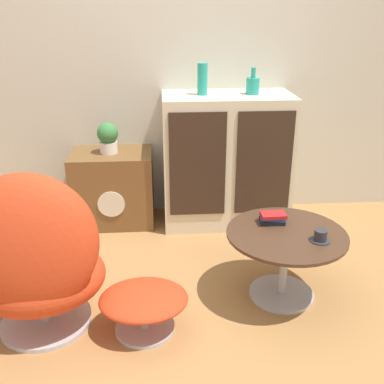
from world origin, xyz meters
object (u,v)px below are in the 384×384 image
at_px(egg_chair, 34,262).
at_px(coffee_table, 285,251).
at_px(ottoman, 144,303).
at_px(potted_plant, 108,137).
at_px(tv_console, 113,188).
at_px(sideboard, 226,160).
at_px(teacup, 320,236).
at_px(book_stack, 273,218).
at_px(vase_inner_left, 253,85).
at_px(vase_leftmost, 202,79).

height_order(egg_chair, coffee_table, egg_chair).
distance_m(ottoman, potted_plant, 1.43).
bearing_deg(tv_console, egg_chair, -101.60).
height_order(sideboard, teacup, sideboard).
height_order(coffee_table, book_stack, book_stack).
bearing_deg(tv_console, teacup, -43.96).
xyz_separation_m(sideboard, book_stack, (0.14, -0.90, -0.05)).
bearing_deg(teacup, sideboard, 107.10).
height_order(tv_console, potted_plant, potted_plant).
xyz_separation_m(ottoman, teacup, (0.94, 0.14, 0.27)).
distance_m(sideboard, vase_inner_left, 0.58).
bearing_deg(sideboard, coffee_table, -79.15).
xyz_separation_m(tv_console, coffee_table, (1.05, -1.06, 0.02)).
xyz_separation_m(tv_console, teacup, (1.21, -1.16, 0.16)).
xyz_separation_m(tv_console, ottoman, (0.26, -1.31, -0.11)).
xyz_separation_m(ottoman, vase_leftmost, (0.41, 1.28, 0.93)).
xyz_separation_m(ottoman, potted_plant, (-0.28, 1.31, 0.51)).
height_order(sideboard, egg_chair, sideboard).
bearing_deg(vase_leftmost, vase_inner_left, 0.00).
bearing_deg(vase_inner_left, tv_console, 178.33).
height_order(sideboard, book_stack, sideboard).
distance_m(sideboard, ottoman, 1.44).
bearing_deg(book_stack, sideboard, 99.03).
bearing_deg(teacup, egg_chair, -175.46).
height_order(vase_leftmost, vase_inner_left, vase_leftmost).
bearing_deg(teacup, coffee_table, 145.23).
bearing_deg(sideboard, teacup, -72.90).
bearing_deg(ottoman, coffee_table, 17.47).
relative_size(sideboard, book_stack, 6.48).
height_order(ottoman, vase_inner_left, vase_inner_left).
xyz_separation_m(vase_inner_left, potted_plant, (-1.05, 0.03, -0.37)).
height_order(sideboard, coffee_table, sideboard).
height_order(sideboard, vase_leftmost, vase_leftmost).
distance_m(tv_console, egg_chair, 1.31).
distance_m(vase_inner_left, book_stack, 1.09).
bearing_deg(tv_console, vase_leftmost, -2.56).
bearing_deg(sideboard, vase_leftmost, 178.79).
relative_size(potted_plant, book_stack, 1.49).
distance_m(egg_chair, teacup, 1.47).
relative_size(egg_chair, potted_plant, 4.01).
distance_m(vase_leftmost, book_stack, 1.16).
bearing_deg(tv_console, coffee_table, -45.09).
relative_size(tv_console, vase_leftmost, 2.75).
bearing_deg(coffee_table, tv_console, 134.91).
relative_size(sideboard, teacup, 8.94).
height_order(egg_chair, teacup, egg_chair).
height_order(vase_inner_left, teacup, vase_inner_left).
relative_size(coffee_table, vase_inner_left, 3.61).
xyz_separation_m(egg_chair, vase_inner_left, (1.30, 1.25, 0.63)).
relative_size(coffee_table, vase_leftmost, 3.05).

